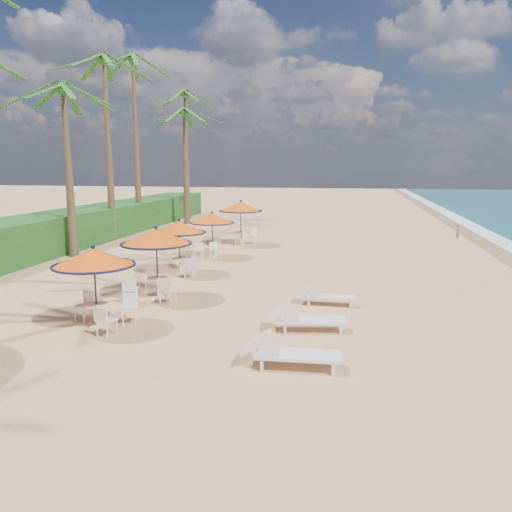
{
  "coord_description": "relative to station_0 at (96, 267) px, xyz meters",
  "views": [
    {
      "loc": [
        1.2,
        -11.27,
        4.23
      ],
      "look_at": [
        -1.96,
        4.9,
        1.2
      ],
      "focal_mm": 35.0,
      "sensor_mm": 36.0,
      "label": 1
    }
  ],
  "objects": [
    {
      "name": "palm_6",
      "position": [
        -5.37,
        22.85,
        5.72
      ],
      "size": [
        5.0,
        5.0,
        8.07
      ],
      "color": "brown",
      "rests_on": "ground"
    },
    {
      "name": "lounger_far",
      "position": [
        5.68,
        3.33,
        -1.33
      ],
      "size": [
        1.76,
        0.56,
        0.63
      ],
      "rotation": [
        0.0,
        0.0,
        -0.0
      ],
      "color": "white",
      "rests_on": "ground"
    },
    {
      "name": "person",
      "position": [
        12.4,
        18.46,
        -1.16
      ],
      "size": [
        0.33,
        0.4,
        0.93
      ],
      "primitive_type": "imported",
      "rotation": [
        0.0,
        0.0,
        1.18
      ],
      "color": "#8C6047",
      "rests_on": "ground"
    },
    {
      "name": "station_2",
      "position": [
        -0.07,
        6.63,
        0.03
      ],
      "size": [
        2.08,
        2.08,
        2.17
      ],
      "color": "black",
      "rests_on": "ground"
    },
    {
      "name": "station_1",
      "position": [
        0.39,
        2.98,
        0.1
      ],
      "size": [
        2.25,
        2.25,
        2.35
      ],
      "color": "black",
      "rests_on": "ground"
    },
    {
      "name": "scrub_hedge",
      "position": [
        -8.24,
        10.72,
        -0.72
      ],
      "size": [
        3.0,
        40.0,
        1.8
      ],
      "primitive_type": "cube",
      "color": "#194716",
      "rests_on": "ground"
    },
    {
      "name": "lounger_near",
      "position": [
        5.21,
        -1.66,
        -1.27
      ],
      "size": [
        2.1,
        0.75,
        0.74
      ],
      "rotation": [
        0.0,
        0.0,
        0.05
      ],
      "color": "white",
      "rests_on": "ground"
    },
    {
      "name": "palm_4",
      "position": [
        -6.91,
        14.47,
        7.55
      ],
      "size": [
        5.0,
        5.0,
        10.02
      ],
      "color": "brown",
      "rests_on": "ground"
    },
    {
      "name": "palm_3",
      "position": [
        -6.26,
        9.29,
        5.44
      ],
      "size": [
        5.0,
        5.0,
        7.78
      ],
      "color": "brown",
      "rests_on": "ground"
    },
    {
      "name": "ground",
      "position": [
        5.26,
        -0.28,
        -1.62
      ],
      "size": [
        160.0,
        160.0,
        0.0
      ],
      "primitive_type": "plane",
      "color": "tan",
      "rests_on": "ground"
    },
    {
      "name": "lounger_mid",
      "position": [
        5.32,
        0.78,
        -1.28
      ],
      "size": [
        2.08,
        0.95,
        0.72
      ],
      "rotation": [
        0.0,
        0.0,
        0.16
      ],
      "color": "white",
      "rests_on": "ground"
    },
    {
      "name": "station_0",
      "position": [
        0.0,
        0.0,
        0.0
      ],
      "size": [
        2.13,
        2.13,
        2.22
      ],
      "color": "black",
      "rests_on": "ground"
    },
    {
      "name": "station_3",
      "position": [
        0.13,
        10.29,
        -0.06
      ],
      "size": [
        2.04,
        2.11,
        2.13
      ],
      "color": "black",
      "rests_on": "ground"
    },
    {
      "name": "palm_7",
      "position": [
        -6.47,
        26.34,
        7.33
      ],
      "size": [
        5.0,
        5.0,
        9.79
      ],
      "color": "brown",
      "rests_on": "ground"
    },
    {
      "name": "palm_5",
      "position": [
        -7.13,
        18.58,
        8.32
      ],
      "size": [
        5.0,
        5.0,
        10.85
      ],
      "color": "brown",
      "rests_on": "ground"
    },
    {
      "name": "station_4",
      "position": [
        0.67,
        14.13,
        0.21
      ],
      "size": [
        2.3,
        2.3,
        2.4
      ],
      "color": "black",
      "rests_on": "ground"
    }
  ]
}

